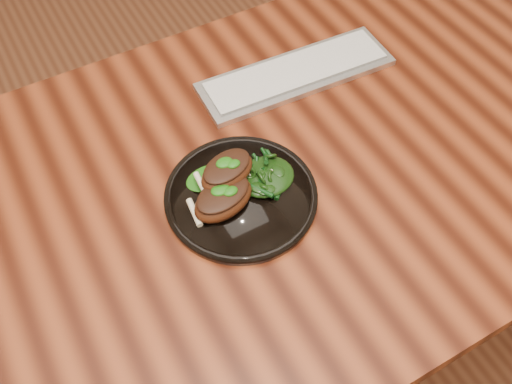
{
  "coord_description": "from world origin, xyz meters",
  "views": [
    {
      "loc": [
        -0.22,
        -0.51,
        1.5
      ],
      "look_at": [
        0.04,
        -0.05,
        0.78
      ],
      "focal_mm": 40.0,
      "sensor_mm": 36.0,
      "label": 1
    }
  ],
  "objects_px": {
    "lamb_chop_front": "(223,198)",
    "keyboard": "(296,73)",
    "desk": "(222,219)",
    "greens_heap": "(266,174)",
    "plate": "(241,196)"
  },
  "relations": [
    {
      "from": "lamb_chop_front",
      "to": "greens_heap",
      "type": "bearing_deg",
      "value": 8.86
    },
    {
      "from": "plate",
      "to": "greens_heap",
      "type": "relative_size",
      "value": 2.6
    },
    {
      "from": "lamb_chop_front",
      "to": "keyboard",
      "type": "relative_size",
      "value": 0.31
    },
    {
      "from": "keyboard",
      "to": "desk",
      "type": "bearing_deg",
      "value": -145.62
    },
    {
      "from": "greens_heap",
      "to": "desk",
      "type": "bearing_deg",
      "value": 160.69
    },
    {
      "from": "plate",
      "to": "keyboard",
      "type": "height_order",
      "value": "keyboard"
    },
    {
      "from": "desk",
      "to": "greens_heap",
      "type": "bearing_deg",
      "value": -19.31
    },
    {
      "from": "desk",
      "to": "lamb_chop_front",
      "type": "xyz_separation_m",
      "value": [
        -0.01,
        -0.04,
        0.12
      ]
    },
    {
      "from": "lamb_chop_front",
      "to": "greens_heap",
      "type": "relative_size",
      "value": 1.24
    },
    {
      "from": "lamb_chop_front",
      "to": "keyboard",
      "type": "distance_m",
      "value": 0.34
    },
    {
      "from": "greens_heap",
      "to": "keyboard",
      "type": "height_order",
      "value": "greens_heap"
    },
    {
      "from": "lamb_chop_front",
      "to": "desk",
      "type": "bearing_deg",
      "value": 72.25
    },
    {
      "from": "desk",
      "to": "keyboard",
      "type": "bearing_deg",
      "value": 34.38
    },
    {
      "from": "lamb_chop_front",
      "to": "greens_heap",
      "type": "distance_m",
      "value": 0.09
    },
    {
      "from": "keyboard",
      "to": "greens_heap",
      "type": "bearing_deg",
      "value": -132.31
    }
  ]
}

